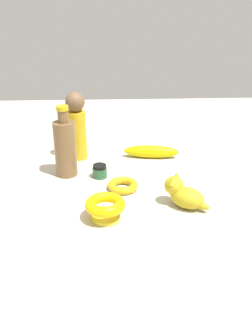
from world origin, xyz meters
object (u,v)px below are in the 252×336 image
Objects in this scene: banana at (151,152)px; bowl at (105,207)px; bangle at (123,185)px; nail_polish_jar at (100,171)px; cat_figurine at (183,194)px; person_figure_adult at (76,126)px; bottle_tall at (65,147)px.

bowl is at bearing 74.94° from banana.
nail_polish_jar is at bearing -140.00° from bangle.
cat_figurine is at bearing 56.64° from bangle.
bottle_tall is at bearing -11.27° from person_figure_adult.
banana is at bearing 113.22° from bottle_tall.
bowl is at bearing 4.43° from nail_polish_jar.
bottle_tall reaches higher than cat_figurine.
person_figure_adult is (-0.24, -0.15, 0.11)m from bangle.
cat_figurine is at bearing 105.83° from banana.
bottle_tall is at bearing -155.00° from bowl.
bowl is (0.39, -0.16, 0.01)m from banana.
banana reaches higher than nail_polish_jar.
bottle_tall is 4.92× the size of nail_polish_jar.
bowl reaches higher than banana.
cat_figurine is 0.50× the size of person_figure_adult.
bowl is at bearing -75.48° from cat_figurine.
bottle_tall is at bearing 30.47° from banana.
bangle is at bearing 71.89° from banana.
nail_polish_jar is at bearing -129.36° from cat_figurine.
person_figure_adult reaches higher than banana.
bowl is 1.14× the size of bangle.
bottle_tall is (-0.22, -0.34, 0.06)m from cat_figurine.
cat_figurine is 0.34m from banana.
bangle is (-0.11, -0.16, -0.03)m from cat_figurine.
bottle_tall is (0.12, -0.29, 0.07)m from banana.
bottle_tall is at bearing -121.59° from bangle.
bottle_tall is 0.14m from person_figure_adult.
person_figure_adult is 0.20m from nail_polish_jar.
bangle is (0.23, -0.11, -0.01)m from banana.
cat_figurine is at bearing 41.82° from person_figure_adult.
bowl is (0.27, 0.13, -0.06)m from bottle_tall.
bottle_tall is 0.13m from nail_polish_jar.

